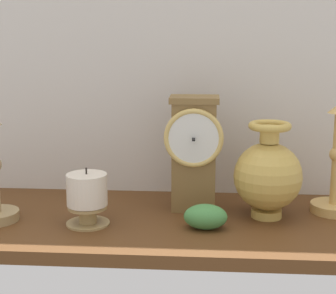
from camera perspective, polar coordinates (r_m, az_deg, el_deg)
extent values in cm
cube|color=#563317|center=(105.35, -2.19, -8.08)|extent=(100.00, 36.00, 2.40)
cube|color=silver|center=(117.31, -1.30, 10.82)|extent=(120.00, 2.00, 65.00)
cube|color=brown|center=(107.24, 2.76, -1.01)|extent=(8.59, 6.38, 21.66)
cube|color=brown|center=(105.24, 2.82, 5.07)|extent=(9.62, 7.14, 1.20)
torus|color=#D9B45F|center=(102.80, 2.73, 0.94)|extent=(11.50, 1.05, 11.50)
cylinder|color=silver|center=(102.70, 2.73, 0.93)|extent=(9.62, 0.40, 9.62)
cube|color=black|center=(102.41, 2.72, 0.90)|extent=(0.71, 3.68, 0.30)
cylinder|color=tan|center=(112.51, 17.14, -6.16)|extent=(9.14, 9.14, 1.80)
cylinder|color=gold|center=(106.61, 10.37, -6.88)|extent=(5.89, 5.89, 1.60)
sphere|color=gold|center=(104.48, 10.52, -3.07)|extent=(13.08, 13.08, 13.08)
cylinder|color=gold|center=(102.67, 10.70, 1.32)|extent=(3.66, 3.66, 3.22)
torus|color=gold|center=(102.39, 10.73, 2.21)|extent=(8.05, 8.05, 1.45)
cylinder|color=#A58953|center=(101.83, -8.50, -7.19)|extent=(3.23, 3.23, 3.42)
cylinder|color=#A58953|center=(102.27, -8.47, -7.88)|extent=(8.07, 8.07, 0.80)
cylinder|color=#A58953|center=(101.29, -8.53, -6.28)|extent=(7.27, 7.27, 0.60)
cylinder|color=beige|center=(100.30, -8.59, -4.48)|extent=(7.49, 7.49, 5.85)
cylinder|color=black|center=(99.36, -8.65, -2.53)|extent=(0.30, 0.30, 1.20)
ellipsoid|color=#468843|center=(98.67, 3.99, -7.37)|extent=(7.94, 5.56, 4.56)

